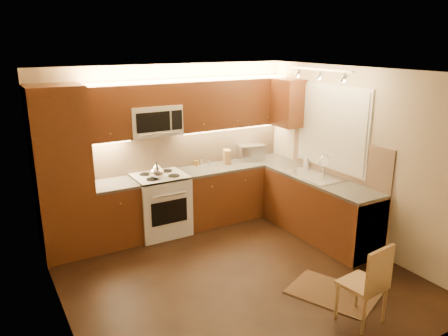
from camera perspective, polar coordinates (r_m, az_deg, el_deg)
floor at (r=5.63m, az=1.52°, el=-13.92°), size 4.00×4.00×0.01m
ceiling at (r=4.88m, az=1.75°, el=12.37°), size 4.00×4.00×0.01m
wall_back at (r=6.84m, az=-7.19°, el=2.77°), size 4.00×0.01×2.50m
wall_front at (r=3.69m, az=18.36°, el=-9.98°), size 4.00×0.01×2.50m
wall_left at (r=4.47m, az=-20.91°, el=-5.59°), size 0.01×4.00×2.50m
wall_right at (r=6.36m, az=17.17°, el=1.13°), size 0.01×4.00×2.50m
pantry at (r=6.15m, az=-20.32°, el=-0.65°), size 0.70×0.60×2.30m
base_cab_back_left at (r=6.51m, az=-13.97°, el=-5.89°), size 0.62×0.60×0.86m
counter_back_left at (r=6.36m, az=-14.24°, el=-2.13°), size 0.62×0.60×0.04m
base_cab_back_right at (r=7.27m, az=1.54°, el=-3.02°), size 1.92×0.60×0.86m
counter_back_right at (r=7.13m, az=1.57°, el=0.39°), size 1.92×0.60×0.04m
base_cab_right at (r=6.67m, az=12.31°, el=-5.21°), size 0.60×2.00×0.86m
counter_right at (r=6.52m, az=12.55°, el=-1.53°), size 0.60×2.00×0.04m
dishwasher at (r=6.22m, az=16.65°, el=-7.17°), size 0.58×0.60×0.84m
backsplash_back at (r=6.98m, az=-4.50°, el=2.71°), size 3.30×0.02×0.60m
backsplash_right at (r=6.63m, az=14.58°, el=1.50°), size 0.02×2.00×0.60m
upper_cab_back_left at (r=6.24m, az=-15.20°, el=6.90°), size 0.62×0.35×0.75m
upper_cab_back_right at (r=7.03m, az=1.10°, el=8.46°), size 1.92×0.35×0.75m
upper_cab_bridge at (r=6.42m, az=-9.33°, el=9.48°), size 0.76×0.35×0.31m
upper_cab_right_corner at (r=7.13m, az=8.36°, el=8.40°), size 0.35×0.50×0.75m
stove at (r=6.67m, az=-8.23°, el=-4.71°), size 0.76×0.65×0.92m
microwave at (r=6.46m, az=-9.13°, el=6.16°), size 0.76×0.38×0.44m
window_frame at (r=6.65m, az=13.89°, el=5.12°), size 0.03×1.44×1.24m
window_blinds at (r=6.63m, az=13.76°, el=5.11°), size 0.02×1.36×1.16m
sink at (r=6.60m, az=11.73°, el=-0.41°), size 0.52×0.86×0.15m
faucet at (r=6.70m, az=12.92°, el=0.43°), size 0.20×0.04×0.30m
track_light_bar at (r=6.14m, az=12.41°, el=12.44°), size 0.04×1.20×0.03m
kettle at (r=6.33m, az=-8.76°, el=-0.33°), size 0.25×0.25×0.25m
toaster_oven at (r=7.39m, az=3.47°, el=2.11°), size 0.48×0.40×0.25m
knife_block at (r=7.12m, az=0.39°, el=1.48°), size 0.15×0.19×0.23m
spice_jar_a at (r=7.07m, az=-3.00°, el=0.82°), size 0.05×0.05×0.10m
spice_jar_b at (r=7.01m, az=-3.45°, el=0.63°), size 0.04×0.04×0.09m
spice_jar_c at (r=7.02m, az=-1.98°, el=0.65°), size 0.05×0.05×0.09m
spice_jar_d at (r=7.03m, az=-3.79°, el=0.66°), size 0.06×0.06×0.09m
soap_bottle at (r=7.09m, az=10.72°, el=0.88°), size 0.10×0.10×0.17m
rug at (r=5.44m, az=13.93°, el=-15.55°), size 0.97×1.14×0.01m
dining_chair at (r=4.85m, az=17.59°, el=-14.00°), size 0.44×0.44×0.89m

